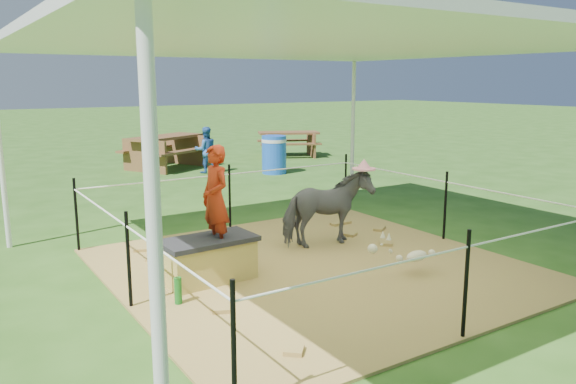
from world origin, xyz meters
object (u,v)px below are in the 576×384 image
green_bottle (178,291)px  trash_barrel (274,155)px  woman (215,190)px  picnic_table_far (289,144)px  picnic_table_near (166,152)px  distant_person (206,150)px  foal (417,254)px  straw_bale (209,262)px  pony (327,209)px

green_bottle → trash_barrel: trash_barrel is taller
woman → green_bottle: size_ratio=4.32×
woman → picnic_table_far: (6.52, 8.64, -0.69)m
trash_barrel → picnic_table_far: size_ratio=0.52×
green_bottle → trash_barrel: bearing=52.1°
green_bottle → picnic_table_near: size_ratio=0.13×
picnic_table_near → distant_person: bearing=-92.7°
foal → picnic_table_far: size_ratio=0.49×
straw_bale → woman: (0.10, 0.00, 0.81)m
straw_bale → green_bottle: 0.72m
foal → trash_barrel: bearing=64.8°
straw_bale → picnic_table_near: 8.78m
pony → woman: bearing=107.4°
woman → pony: (1.82, 0.37, -0.52)m
green_bottle → picnic_table_near: (3.21, 8.82, 0.26)m
distant_person → trash_barrel: bearing=155.7°
pony → foal: bearing=-166.8°
woman → pony: woman is taller
picnic_table_near → picnic_table_far: bearing=-23.2°
picnic_table_far → woman: bearing=-102.6°
woman → picnic_table_near: size_ratio=0.58×
foal → picnic_table_far: picnic_table_far is taller
pony → picnic_table_near: 8.03m
trash_barrel → picnic_table_far: (2.02, 2.49, -0.09)m
pony → trash_barrel: bearing=-19.0°
green_bottle → picnic_table_far: bearing=51.7°
distant_person → picnic_table_near: bearing=-54.2°
woman → green_bottle: (-0.65, -0.45, -0.89)m
green_bottle → foal: size_ratio=0.31×
trash_barrel → foal: bearing=-108.9°
foal → pony: bearing=91.1°
trash_barrel → distant_person: distant_person is taller
green_bottle → woman: bearing=34.7°
foal → green_bottle: bearing=159.9°
trash_barrel → distant_person: bearing=144.4°
pony → distant_person: distant_person is taller
woman → pony: bearing=98.7°
straw_bale → pony: pony is taller
distant_person → pony: bearing=90.4°
foal → picnic_table_near: (0.55, 9.47, 0.15)m
straw_bale → woman: size_ratio=0.83×
woman → distant_person: 7.80m
trash_barrel → woman: bearing=-126.2°
green_bottle → pony: bearing=18.4°
pony → distant_person: bearing=-5.1°
straw_bale → trash_barrel: (4.60, 6.15, 0.21)m
foal → picnic_table_near: picnic_table_near is taller
picnic_table_near → pony: bearing=-122.5°
foal → distant_person: 8.32m
trash_barrel → straw_bale: bearing=-126.8°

